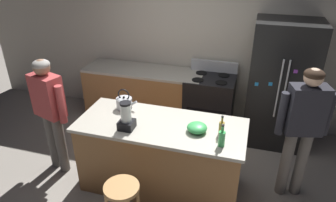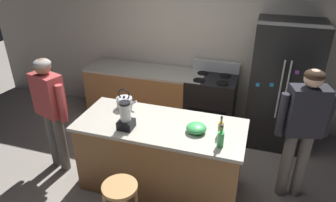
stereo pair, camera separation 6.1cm
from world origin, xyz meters
name	(u,v)px [view 2 (the right image)]	position (x,y,z in m)	size (l,w,h in m)	color
ground_plane	(161,184)	(0.00, 0.00, 0.00)	(14.00, 14.00, 0.00)	gray
back_wall	(198,42)	(0.00, 1.95, 1.35)	(8.00, 0.10, 2.70)	beige
kitchen_island	(161,156)	(0.00, 0.00, 0.47)	(1.97, 0.84, 0.93)	#9E6B3D
back_counter_run	(146,94)	(-0.80, 1.55, 0.46)	(2.00, 0.64, 0.93)	#9E6B3D
refrigerator	(281,86)	(1.36, 1.50, 0.94)	(0.90, 0.73, 1.89)	black
stove_range	(211,104)	(0.34, 1.52, 0.47)	(0.76, 0.65, 1.11)	black
person_by_island_left	(50,105)	(-1.46, -0.06, 0.96)	(0.59, 0.33, 1.59)	#66605B
person_by_sink_right	(303,124)	(1.56, 0.34, 1.01)	(0.59, 0.31, 1.66)	#66605B
bar_stool	(121,197)	(-0.15, -0.81, 0.51)	(0.36, 0.36, 0.66)	#B7844C
blender_appliance	(126,117)	(-0.34, -0.20, 1.07)	(0.17, 0.17, 0.33)	black
bottle_soda	(221,139)	(0.73, -0.23, 1.02)	(0.07, 0.07, 0.26)	#3FB259
bottle_vinegar	(221,128)	(0.70, -0.03, 1.01)	(0.06, 0.06, 0.24)	olive
mixing_bowl	(196,128)	(0.44, -0.04, 0.98)	(0.23, 0.23, 0.10)	#3FB259
tea_kettle	(125,102)	(-0.55, 0.23, 1.01)	(0.28, 0.20, 0.27)	#B7BABF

